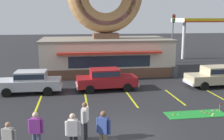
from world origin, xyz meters
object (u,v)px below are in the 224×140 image
pedestrian_leather_jacket_man (36,130)px  traffic_light_pole (173,32)px  golf_ball (178,114)px  pedestrian_hooded_kid (85,119)px  pedestrian_blue_sweater_man (9,140)px  pedestrian_beanie_man (73,132)px  car_silver (30,81)px  car_champagne (216,76)px  trash_bin (175,71)px  putting_flag_pin (220,106)px  car_red (106,78)px  pedestrian_clipboard_woman (103,130)px

pedestrian_leather_jacket_man → traffic_light_pole: bearing=56.2°
golf_ball → traffic_light_pole: size_ratio=0.01×
pedestrian_hooded_kid → traffic_light_pole: size_ratio=0.29×
golf_ball → pedestrian_blue_sweater_man: size_ratio=0.03×
pedestrian_beanie_man → pedestrian_hooded_kid: bearing=68.8°
car_silver → pedestrian_beanie_man: (2.99, -9.30, 0.09)m
pedestrian_beanie_man → traffic_light_pole: traffic_light_pole is taller
car_champagne → pedestrian_beanie_man: bearing=-140.7°
car_champagne → car_silver: (-14.07, 0.22, 0.00)m
trash_bin → pedestrian_blue_sweater_man: bearing=-131.7°
pedestrian_beanie_man → putting_flag_pin: bearing=23.1°
golf_ball → pedestrian_leather_jacket_man: (-7.16, -3.07, 0.89)m
golf_ball → pedestrian_blue_sweater_man: (-8.05, -3.64, 0.81)m
car_champagne → pedestrian_blue_sweater_man: bearing=-145.6°
pedestrian_beanie_man → traffic_light_pole: 23.54m
golf_ball → traffic_light_pole: (6.06, 16.65, 3.66)m
pedestrian_hooded_kid → pedestrian_leather_jacket_man: (-1.94, -0.87, -0.01)m
car_champagne → car_silver: bearing=179.1°
pedestrian_blue_sweater_man → trash_bin: (11.57, 12.97, -0.36)m
putting_flag_pin → pedestrian_beanie_man: 8.93m
car_red → pedestrian_clipboard_woman: size_ratio=2.62×
putting_flag_pin → trash_bin: size_ratio=0.56×
pedestrian_beanie_man → traffic_light_pole: size_ratio=0.30×
car_silver → traffic_light_pole: bearing=36.3°
putting_flag_pin → pedestrian_leather_jacket_man: 10.11m
putting_flag_pin → car_silver: 12.62m
pedestrian_leather_jacket_man → car_champagne: bearing=34.6°
car_silver → pedestrian_hooded_kid: bearing=-66.2°
car_silver → car_red: (5.46, 0.07, 0.00)m
car_red → pedestrian_clipboard_woman: (-1.30, -9.39, 0.12)m
traffic_light_pole → car_champagne: bearing=-93.7°
car_silver → pedestrian_hooded_kid: (3.51, -7.96, 0.08)m
car_champagne → trash_bin: 4.23m
pedestrian_beanie_man → pedestrian_blue_sweater_man: bearing=-177.4°
car_champagne → trash_bin: car_champagne is taller
car_red → pedestrian_beanie_man: bearing=-104.8°
putting_flag_pin → car_silver: size_ratio=0.12×
car_red → pedestrian_blue_sweater_man: 10.61m
car_silver → pedestrian_blue_sweater_man: (0.68, -9.40, -0.01)m
pedestrian_hooded_kid → pedestrian_beanie_man: bearing=-111.2°
putting_flag_pin → pedestrian_hooded_kid: (-7.68, -2.16, 0.51)m
car_red → pedestrian_hooded_kid: size_ratio=2.72×
golf_ball → pedestrian_clipboard_woman: 5.86m
car_red → traffic_light_pole: (9.33, 10.82, 2.84)m
golf_ball → pedestrian_leather_jacket_man: size_ratio=0.02×
putting_flag_pin → car_red: size_ratio=0.12×
traffic_light_pole → pedestrian_blue_sweater_man: bearing=-124.8°
pedestrian_beanie_man → trash_bin: bearing=54.3°
pedestrian_hooded_kid → trash_bin: 14.47m
putting_flag_pin → car_silver: (-11.20, 5.80, 0.43)m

